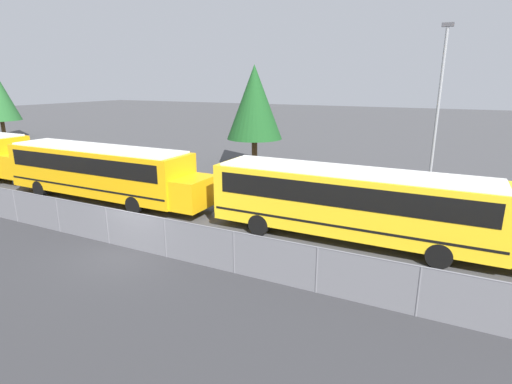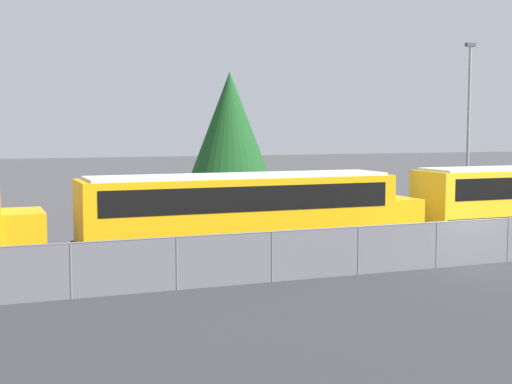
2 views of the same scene
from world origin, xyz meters
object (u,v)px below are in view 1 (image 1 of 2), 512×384
(school_bus_3, at_px, (101,169))
(light_pole, at_px, (438,108))
(school_bus_4, at_px, (356,200))
(tree_1, at_px, (254,102))

(school_bus_3, xyz_separation_m, light_pole, (16.61, 8.57, 3.33))
(light_pole, bearing_deg, school_bus_3, -152.71)
(school_bus_4, xyz_separation_m, light_pole, (2.34, 8.28, 3.33))
(school_bus_4, height_order, light_pole, light_pole)
(light_pole, height_order, tree_1, light_pole)
(school_bus_4, distance_m, light_pole, 9.23)
(school_bus_3, height_order, school_bus_4, same)
(school_bus_4, bearing_deg, school_bus_3, -178.84)
(school_bus_4, relative_size, light_pole, 1.39)
(school_bus_3, relative_size, school_bus_4, 1.00)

